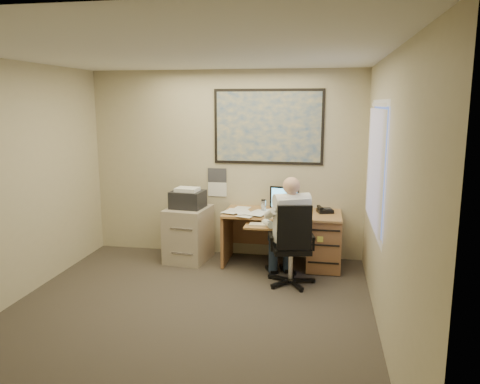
% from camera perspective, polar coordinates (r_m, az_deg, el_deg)
% --- Properties ---
extents(room_shell, '(4.00, 4.50, 2.70)m').
position_cam_1_polar(room_shell, '(4.70, -7.39, -0.13)').
color(room_shell, '#38322B').
rests_on(room_shell, ground).
extents(desk, '(1.60, 0.97, 1.08)m').
position_cam_1_polar(desk, '(6.55, 8.05, -5.20)').
color(desk, '#AF7F4B').
rests_on(desk, ground).
extents(world_map, '(1.56, 0.03, 1.06)m').
position_cam_1_polar(world_map, '(6.68, 3.47, 7.93)').
color(world_map, '#1E4C93').
rests_on(world_map, room_shell).
extents(wall_calendar, '(0.28, 0.01, 0.42)m').
position_cam_1_polar(wall_calendar, '(6.90, -2.80, 1.18)').
color(wall_calendar, white).
rests_on(wall_calendar, room_shell).
extents(window_blinds, '(0.06, 1.40, 1.30)m').
position_cam_1_polar(window_blinds, '(5.27, 16.28, 2.93)').
color(window_blinds, beige).
rests_on(window_blinds, room_shell).
extents(filing_cabinet, '(0.62, 0.72, 1.06)m').
position_cam_1_polar(filing_cabinet, '(6.75, -6.30, -4.51)').
color(filing_cabinet, '#AC9F8B').
rests_on(filing_cabinet, ground).
extents(office_chair, '(0.75, 0.75, 1.05)m').
position_cam_1_polar(office_chair, '(5.88, 6.06, -8.38)').
color(office_chair, black).
rests_on(office_chair, ground).
extents(person, '(0.85, 0.97, 1.35)m').
position_cam_1_polar(person, '(5.84, 6.30, -4.73)').
color(person, white).
rests_on(person, office_chair).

